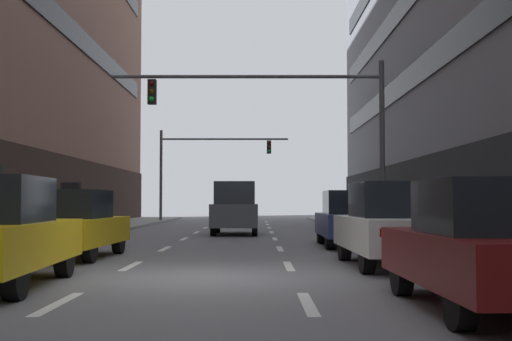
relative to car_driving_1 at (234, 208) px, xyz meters
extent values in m
plane|color=slate|center=(-0.10, -15.27, -1.04)|extent=(120.00, 120.00, 0.00)
cube|color=silver|center=(-1.69, -18.27, -1.04)|extent=(0.16, 2.00, 0.01)
cube|color=silver|center=(-1.69, -13.27, -1.04)|extent=(0.16, 2.00, 0.01)
cube|color=silver|center=(-1.69, -8.27, -1.04)|extent=(0.16, 2.00, 0.01)
cube|color=silver|center=(-1.69, -3.27, -1.04)|extent=(0.16, 2.00, 0.01)
cube|color=silver|center=(-1.69, 1.73, -1.04)|extent=(0.16, 2.00, 0.01)
cube|color=silver|center=(-1.69, 6.73, -1.04)|extent=(0.16, 2.00, 0.01)
cube|color=silver|center=(-1.69, 11.73, -1.04)|extent=(0.16, 2.00, 0.01)
cube|color=silver|center=(-1.69, 16.73, -1.04)|extent=(0.16, 2.00, 0.01)
cube|color=silver|center=(1.49, -18.27, -1.04)|extent=(0.16, 2.00, 0.01)
cube|color=silver|center=(1.49, -13.27, -1.04)|extent=(0.16, 2.00, 0.01)
cube|color=silver|center=(1.49, -8.27, -1.04)|extent=(0.16, 2.00, 0.01)
cube|color=silver|center=(1.49, -3.27, -1.04)|extent=(0.16, 2.00, 0.01)
cube|color=silver|center=(1.49, 1.73, -1.04)|extent=(0.16, 2.00, 0.01)
cube|color=silver|center=(1.49, 6.73, -1.04)|extent=(0.16, 2.00, 0.01)
cube|color=silver|center=(1.49, 11.73, -1.04)|extent=(0.16, 2.00, 0.01)
cube|color=silver|center=(1.49, 16.73, -1.04)|extent=(0.16, 2.00, 0.01)
cylinder|color=black|center=(-2.47, -15.26, -0.71)|extent=(0.26, 0.68, 0.67)
cylinder|color=black|center=(-2.34, -18.00, -0.71)|extent=(0.26, 0.68, 0.67)
cube|color=white|center=(-2.67, -14.44, -0.27)|extent=(0.21, 0.09, 0.14)
cylinder|color=black|center=(-0.78, 1.33, -0.72)|extent=(0.22, 0.65, 0.65)
cylinder|color=black|center=(0.79, 1.32, -0.72)|extent=(0.22, 0.65, 0.65)
cylinder|color=black|center=(-0.79, -1.32, -0.72)|extent=(0.22, 0.65, 0.65)
cylinder|color=black|center=(0.78, -1.33, -0.72)|extent=(0.22, 0.65, 0.65)
cube|color=#474C51|center=(0.00, 0.00, -0.27)|extent=(1.81, 4.32, 0.88)
cube|color=black|center=(0.00, 0.00, 0.61)|extent=(1.57, 2.56, 0.88)
cube|color=white|center=(-0.63, 2.12, -0.12)|extent=(0.20, 0.08, 0.14)
cube|color=red|center=(-0.63, -2.12, -0.12)|extent=(0.20, 0.08, 0.14)
cube|color=white|center=(0.63, 2.12, -0.12)|extent=(0.20, 0.08, 0.14)
cube|color=red|center=(0.63, -2.12, -0.12)|extent=(0.20, 0.08, 0.14)
cylinder|color=black|center=(-4.13, -10.00, -0.73)|extent=(0.23, 0.63, 0.63)
cylinder|color=black|center=(-2.61, -10.05, -0.73)|extent=(0.23, 0.63, 0.63)
cylinder|color=black|center=(-4.22, -12.56, -0.73)|extent=(0.23, 0.63, 0.63)
cylinder|color=black|center=(-2.69, -12.62, -0.73)|extent=(0.23, 0.63, 0.63)
cube|color=yellow|center=(-3.41, -11.31, -0.42)|extent=(1.89, 4.24, 0.61)
cube|color=black|center=(-3.42, -11.50, 0.21)|extent=(1.58, 1.86, 0.65)
cube|color=white|center=(-3.95, -9.23, -0.32)|extent=(0.19, 0.08, 0.13)
cube|color=red|center=(-4.09, -13.34, -0.32)|extent=(0.19, 0.08, 0.13)
cube|color=white|center=(-2.73, -9.28, -0.32)|extent=(0.19, 0.08, 0.13)
cube|color=red|center=(-2.87, -13.38, -0.32)|extent=(0.19, 0.08, 0.13)
cube|color=black|center=(-3.42, -11.50, 0.61)|extent=(0.42, 0.20, 0.17)
cylinder|color=black|center=(2.85, -17.53, -0.73)|extent=(0.22, 0.63, 0.63)
cylinder|color=black|center=(4.37, -17.51, -0.73)|extent=(0.22, 0.63, 0.63)
cylinder|color=black|center=(2.89, -20.09, -0.73)|extent=(0.22, 0.63, 0.63)
cube|color=maroon|center=(3.63, -18.80, -0.42)|extent=(1.80, 4.20, 0.61)
cube|color=black|center=(3.63, -18.99, 0.20)|extent=(1.54, 1.82, 0.64)
cube|color=white|center=(2.99, -16.76, -0.32)|extent=(0.19, 0.08, 0.13)
cube|color=red|center=(3.05, -20.85, -0.32)|extent=(0.19, 0.08, 0.13)
cube|color=white|center=(4.21, -16.74, -0.32)|extent=(0.19, 0.08, 0.13)
cylinder|color=black|center=(2.79, -11.99, -0.70)|extent=(0.24, 0.68, 0.67)
cylinder|color=black|center=(4.42, -11.96, -0.70)|extent=(0.24, 0.68, 0.67)
cylinder|color=black|center=(2.83, -14.75, -0.70)|extent=(0.24, 0.68, 0.67)
cylinder|color=black|center=(4.47, -14.72, -0.70)|extent=(0.24, 0.68, 0.67)
cube|color=white|center=(3.63, -13.35, -0.38)|extent=(1.95, 4.53, 0.65)
cube|color=black|center=(3.63, -13.56, 0.30)|extent=(1.67, 1.97, 0.70)
cube|color=white|center=(2.93, -11.15, -0.26)|extent=(0.21, 0.09, 0.14)
cube|color=red|center=(3.01, -15.57, -0.26)|extent=(0.21, 0.09, 0.14)
cube|color=white|center=(4.25, -11.13, -0.26)|extent=(0.21, 0.09, 0.14)
cube|color=red|center=(4.32, -15.55, -0.26)|extent=(0.21, 0.09, 0.14)
cylinder|color=black|center=(2.85, -5.96, -0.72)|extent=(0.22, 0.65, 0.65)
cylinder|color=black|center=(4.42, -5.97, -0.72)|extent=(0.22, 0.65, 0.65)
cylinder|color=black|center=(2.83, -8.61, -0.72)|extent=(0.22, 0.65, 0.65)
cylinder|color=black|center=(4.40, -8.62, -0.72)|extent=(0.22, 0.65, 0.65)
cube|color=navy|center=(3.63, -7.29, -0.40)|extent=(1.84, 4.34, 0.63)
cube|color=black|center=(3.63, -7.49, 0.25)|extent=(1.59, 1.88, 0.67)
cube|color=white|center=(3.01, -5.16, -0.29)|extent=(0.20, 0.08, 0.14)
cube|color=red|center=(2.98, -9.41, -0.29)|extent=(0.20, 0.08, 0.14)
cube|color=white|center=(4.28, -5.17, -0.29)|extent=(0.20, 0.08, 0.14)
cube|color=red|center=(4.25, -9.42, -0.29)|extent=(0.20, 0.08, 0.14)
cylinder|color=#4C4C51|center=(5.08, -4.41, 2.06)|extent=(0.18, 0.18, 5.93)
cylinder|color=#4C4C51|center=(0.52, -4.41, 4.48)|extent=(9.12, 0.12, 0.12)
cube|color=black|center=(-2.68, -4.41, 3.96)|extent=(0.28, 0.24, 0.84)
sphere|color=#4B0704|center=(-2.68, -4.55, 4.22)|extent=(0.17, 0.17, 0.17)
sphere|color=#523505|center=(-2.68, -4.55, 3.96)|extent=(0.17, 0.17, 0.17)
sphere|color=green|center=(-2.68, -4.55, 3.70)|extent=(0.17, 0.17, 0.17)
cylinder|color=#4C4C51|center=(-5.28, 16.15, 1.98)|extent=(0.18, 0.18, 5.77)
cylinder|color=#4C4C51|center=(-1.19, 16.15, 4.30)|extent=(8.17, 0.12, 0.12)
cube|color=black|center=(1.67, 16.15, 3.78)|extent=(0.28, 0.24, 0.84)
sphere|color=#4B0704|center=(1.67, 16.01, 4.04)|extent=(0.17, 0.17, 0.17)
sphere|color=#523505|center=(1.67, 16.01, 3.78)|extent=(0.17, 0.17, 0.17)
sphere|color=green|center=(1.67, 16.01, 3.52)|extent=(0.17, 0.17, 0.17)
cylinder|color=brown|center=(6.30, 0.33, -0.46)|extent=(0.13, 0.13, 0.87)
cylinder|color=brown|center=(6.36, 0.17, -0.46)|extent=(0.13, 0.13, 0.87)
cube|color=black|center=(6.33, 0.25, 0.28)|extent=(0.30, 0.39, 0.62)
sphere|color=#9E704C|center=(6.33, 0.25, 0.71)|extent=(0.23, 0.23, 0.23)
cylinder|color=black|center=(6.26, 0.46, 0.31)|extent=(0.09, 0.09, 0.56)
cylinder|color=black|center=(6.40, 0.04, 0.31)|extent=(0.09, 0.09, 0.56)
cylinder|color=#383D59|center=(6.73, -2.41, -0.52)|extent=(0.13, 0.13, 0.76)
cylinder|color=#383D59|center=(6.77, -2.58, -0.52)|extent=(0.13, 0.13, 0.76)
cube|color=maroon|center=(6.75, -2.49, 0.13)|extent=(0.26, 0.37, 0.54)
sphere|color=#D8AD84|center=(6.75, -2.49, 0.49)|extent=(0.20, 0.20, 0.20)
cylinder|color=maroon|center=(6.71, -2.28, 0.15)|extent=(0.09, 0.09, 0.48)
cylinder|color=maroon|center=(6.79, -2.71, 0.15)|extent=(0.09, 0.09, 0.48)
camera|label=1|loc=(0.83, -26.88, 0.26)|focal=47.10mm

